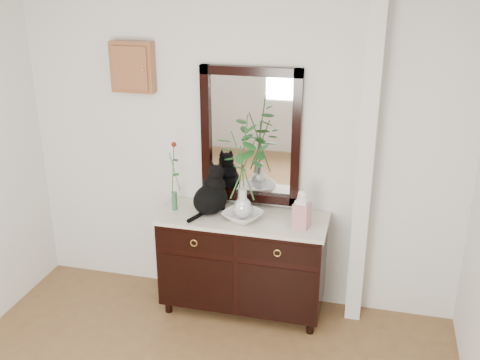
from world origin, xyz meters
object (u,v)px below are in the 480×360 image
(lotus_bowl, at_px, (243,216))
(ginger_jar, at_px, (302,208))
(sideboard, at_px, (243,259))
(cat, at_px, (210,190))

(lotus_bowl, relative_size, ginger_jar, 0.93)
(sideboard, bearing_deg, ginger_jar, -8.38)
(sideboard, distance_m, cat, 0.63)
(cat, bearing_deg, sideboard, 17.46)
(cat, relative_size, lotus_bowl, 1.35)
(lotus_bowl, bearing_deg, ginger_jar, -1.47)
(lotus_bowl, distance_m, ginger_jar, 0.48)
(sideboard, xyz_separation_m, ginger_jar, (0.47, -0.07, 0.53))
(ginger_jar, bearing_deg, cat, 173.30)
(ginger_jar, bearing_deg, lotus_bowl, 178.53)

